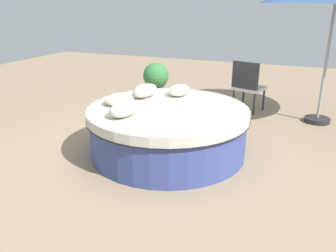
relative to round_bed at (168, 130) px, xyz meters
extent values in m
plane|color=#9E8466|center=(0.00, 0.00, -0.34)|extent=(16.00, 16.00, 0.00)
cylinder|color=#38478C|center=(0.00, 0.00, -0.07)|extent=(2.15, 2.15, 0.53)
cylinder|color=black|center=(0.00, 0.00, 0.19)|extent=(2.23, 2.23, 0.01)
cylinder|color=beige|center=(0.00, 0.00, 0.26)|extent=(2.22, 2.22, 0.13)
ellipsoid|color=beige|center=(-0.68, -0.09, 0.41)|extent=(0.45, 0.31, 0.16)
ellipsoid|color=beige|center=(-0.42, -0.54, 0.42)|extent=(0.55, 0.31, 0.19)
ellipsoid|color=beige|center=(0.10, -0.70, 0.40)|extent=(0.45, 0.39, 0.14)
ellipsoid|color=beige|center=(0.52, -0.39, 0.42)|extent=(0.51, 0.31, 0.18)
cylinder|color=#333338|center=(-2.74, 0.57, -0.13)|extent=(0.04, 0.04, 0.42)
cylinder|color=#333338|center=(-2.61, 0.99, -0.13)|extent=(0.04, 0.04, 0.42)
cylinder|color=#333338|center=(-2.34, 0.44, -0.13)|extent=(0.04, 0.04, 0.42)
cylinder|color=#333338|center=(-2.20, 0.86, -0.13)|extent=(0.04, 0.04, 0.42)
cube|color=white|center=(-2.47, 0.71, 0.11)|extent=(0.63, 0.65, 0.06)
cube|color=#333338|center=(-2.26, 0.65, 0.39)|extent=(0.21, 0.51, 0.50)
cylinder|color=#262628|center=(-2.22, 1.99, -0.30)|extent=(0.44, 0.44, 0.08)
cylinder|color=#99999E|center=(-2.22, 1.99, 0.87)|extent=(0.05, 0.05, 2.42)
cylinder|color=gray|center=(-1.96, -1.05, -0.12)|extent=(0.39, 0.39, 0.44)
sphere|color=#387A3D|center=(-1.96, -1.05, 0.31)|extent=(0.51, 0.51, 0.51)
camera|label=1|loc=(4.18, 1.69, 1.70)|focal=36.73mm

